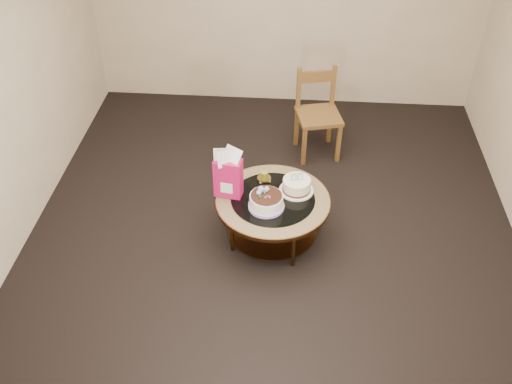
# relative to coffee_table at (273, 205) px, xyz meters

# --- Properties ---
(ground) EXTENTS (5.00, 5.00, 0.00)m
(ground) POSITION_rel_coffee_table_xyz_m (-0.00, 0.00, -0.38)
(ground) COLOR black
(ground) RESTS_ON ground
(room_walls) EXTENTS (4.52, 5.02, 2.61)m
(room_walls) POSITION_rel_coffee_table_xyz_m (-0.00, 0.00, 1.16)
(room_walls) COLOR beige
(room_walls) RESTS_ON ground
(coffee_table) EXTENTS (1.02, 1.02, 0.46)m
(coffee_table) POSITION_rel_coffee_table_xyz_m (0.00, 0.00, 0.00)
(coffee_table) COLOR #593519
(coffee_table) RESTS_ON ground
(decorated_cake) EXTENTS (0.31, 0.31, 0.18)m
(decorated_cake) POSITION_rel_coffee_table_xyz_m (-0.05, -0.12, 0.14)
(decorated_cake) COLOR #A98DC8
(decorated_cake) RESTS_ON coffee_table
(cream_cake) EXTENTS (0.31, 0.31, 0.19)m
(cream_cake) POSITION_rel_coffee_table_xyz_m (0.20, 0.12, 0.14)
(cream_cake) COLOR white
(cream_cake) RESTS_ON coffee_table
(gift_bag) EXTENTS (0.25, 0.20, 0.47)m
(gift_bag) POSITION_rel_coffee_table_xyz_m (-0.39, 0.03, 0.31)
(gift_bag) COLOR #CE1359
(gift_bag) RESTS_ON coffee_table
(pillar_candle) EXTENTS (0.13, 0.13, 0.09)m
(pillar_candle) POSITION_rel_coffee_table_xyz_m (-0.09, 0.26, 0.11)
(pillar_candle) COLOR tan
(pillar_candle) RESTS_ON coffee_table
(dining_chair) EXTENTS (0.53, 0.53, 0.95)m
(dining_chair) POSITION_rel_coffee_table_xyz_m (0.40, 1.41, 0.10)
(dining_chair) COLOR brown
(dining_chair) RESTS_ON ground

